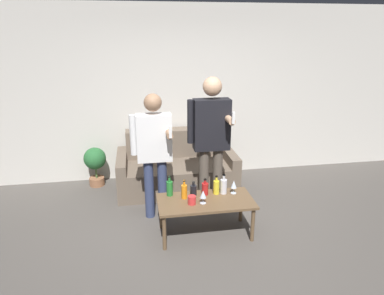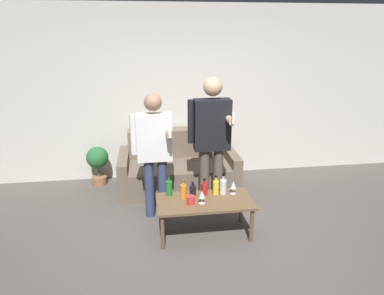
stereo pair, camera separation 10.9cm
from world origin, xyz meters
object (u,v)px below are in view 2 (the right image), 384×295
(couch, at_px, (178,168))
(bottle_orange, at_px, (193,190))
(person_standing_left, at_px, (154,147))
(person_standing_right, at_px, (212,135))
(coffee_table, at_px, (205,204))

(couch, relative_size, bottle_orange, 10.35)
(person_standing_left, relative_size, person_standing_right, 0.90)
(couch, distance_m, coffee_table, 1.41)
(couch, bearing_deg, coffee_table, -82.89)
(coffee_table, distance_m, person_standing_right, 0.90)
(couch, bearing_deg, bottle_orange, -87.30)
(coffee_table, xyz_separation_m, bottle_orange, (-0.12, 0.16, 0.12))
(bottle_orange, bearing_deg, couch, 92.70)
(couch, distance_m, person_standing_left, 1.14)
(bottle_orange, height_order, person_standing_right, person_standing_right)
(coffee_table, height_order, bottle_orange, bottle_orange)
(person_standing_left, distance_m, person_standing_right, 0.74)
(couch, distance_m, person_standing_right, 1.15)
(bottle_orange, xyz_separation_m, person_standing_right, (0.30, 0.44, 0.53))
(person_standing_right, bearing_deg, couch, 114.18)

